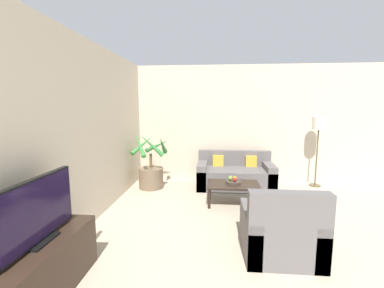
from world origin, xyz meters
TOP-DOWN VIEW (x-y plane):
  - wall_back at (0.00, 6.80)m, footprint 8.00×0.06m
  - wall_left at (-3.23, 3.39)m, footprint 0.06×8.37m
  - tv_console at (-2.93, 2.70)m, footprint 0.44×1.19m
  - television at (-2.93, 2.70)m, footprint 0.18×0.95m
  - potted_palm at (-2.74, 5.97)m, footprint 0.85×0.83m
  - sofa_loveseat at (-0.93, 6.19)m, footprint 1.63×0.85m
  - floor_lamp at (0.85, 6.40)m, footprint 0.28×0.28m
  - coffee_table at (-1.05, 5.17)m, footprint 0.93×0.60m
  - fruit_bowl at (-1.04, 5.21)m, footprint 0.27×0.27m
  - apple_red at (-1.01, 5.18)m, footprint 0.07×0.07m
  - apple_green at (-1.09, 5.25)m, footprint 0.08×0.08m
  - orange_fruit at (-1.01, 5.28)m, footprint 0.07×0.07m
  - armchair at (-0.61, 3.60)m, footprint 0.85×0.85m
  - ottoman at (-0.57, 4.44)m, footprint 0.54×0.49m

SIDE VIEW (x-z plane):
  - ottoman at x=-0.57m, z-range 0.00..0.41m
  - sofa_loveseat at x=-0.93m, z-range -0.11..0.64m
  - tv_console at x=-2.93m, z-range 0.00..0.54m
  - armchair at x=-0.61m, z-range -0.16..0.71m
  - coffee_table at x=-1.05m, z-range 0.14..0.51m
  - potted_palm at x=-2.74m, z-range -0.24..0.99m
  - fruit_bowl at x=-1.04m, z-range 0.37..0.41m
  - apple_red at x=-1.01m, z-range 0.41..0.48m
  - orange_fruit at x=-1.01m, z-range 0.41..0.49m
  - apple_green at x=-1.09m, z-range 0.41..0.49m
  - television at x=-2.93m, z-range 0.53..1.12m
  - floor_lamp at x=0.85m, z-range 0.51..2.03m
  - wall_back at x=0.00m, z-range 0.00..2.70m
  - wall_left at x=-3.23m, z-range 0.00..2.70m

